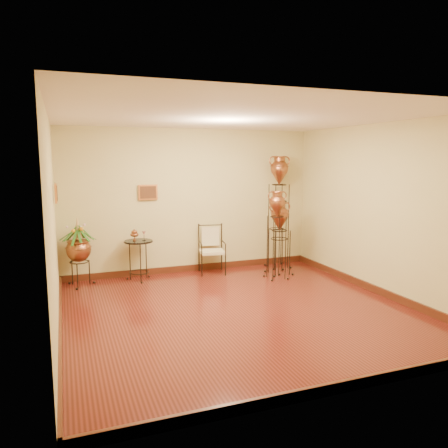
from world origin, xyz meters
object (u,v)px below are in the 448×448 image
object	(u,v)px
amphora_mid	(277,234)
armchair	(212,250)
amphora_tall	(279,211)
side_table	(139,260)
planter_urn	(78,247)

from	to	relation	value
amphora_mid	armchair	distance (m)	1.31
amphora_tall	armchair	bearing A→B (deg)	180.00
armchair	side_table	world-z (taller)	armchair
side_table	amphora_mid	bearing A→B (deg)	-17.26
amphora_mid	side_table	world-z (taller)	amphora_mid
amphora_mid	armchair	world-z (taller)	amphora_mid
amphora_mid	side_table	size ratio (longest dim) A/B	1.76
planter_urn	side_table	bearing A→B (deg)	0.11
planter_urn	side_table	size ratio (longest dim) A/B	1.34
planter_urn	side_table	xyz separation A→B (m)	(1.04, 0.00, -0.31)
amphora_tall	armchair	xyz separation A→B (m)	(-1.44, 0.00, -0.71)
amphora_mid	side_table	bearing A→B (deg)	162.74
armchair	amphora_tall	bearing A→B (deg)	9.74
side_table	armchair	bearing A→B (deg)	-0.04
planter_urn	amphora_mid	bearing A→B (deg)	-12.24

